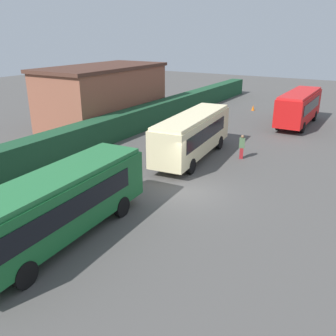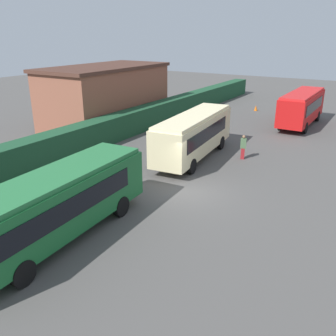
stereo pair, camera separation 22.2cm
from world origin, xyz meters
The scene contains 10 objects.
ground_plane centered at (0.00, 0.00, 0.00)m, with size 115.37×115.37×0.00m, color #514F4C.
bus_green centered at (-7.33, 2.40, 1.73)m, with size 9.77×2.93×2.97m.
bus_cream centered at (5.20, 2.49, 1.79)m, with size 9.59×3.17×3.10m.
bus_red centered at (19.01, -1.71, 1.82)m, with size 9.06×2.47×3.17m.
person_left centered at (4.63, 5.35, 0.99)m, with size 0.44×0.51×1.87m.
person_center centered at (6.72, 5.49, 0.91)m, with size 0.42×0.52×1.74m.
person_right centered at (6.84, -0.53, 0.91)m, with size 0.36×0.45×1.71m.
hedge_row centered at (0.00, 10.31, 1.01)m, with size 69.68×1.58×2.02m, color #1C492D.
depot_building centered at (9.97, 14.36, 2.76)m, with size 12.91×6.25×5.49m.
traffic_cone centered at (23.66, 4.16, 0.30)m, with size 0.36×0.36×0.60m, color orange.
Camera 2 is at (-16.66, -8.71, 8.37)m, focal length 39.04 mm.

